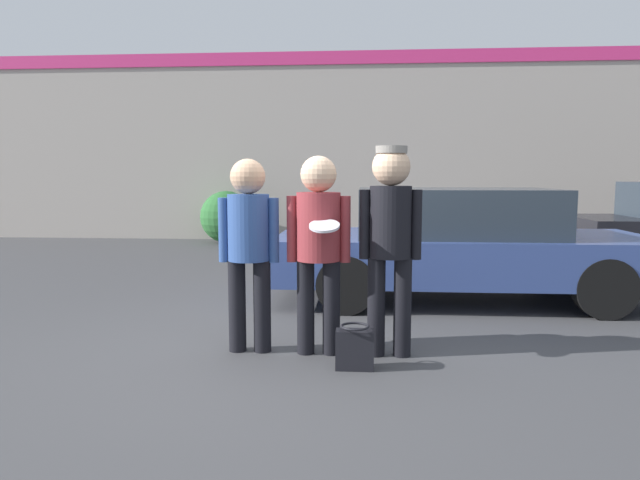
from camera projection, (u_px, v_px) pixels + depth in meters
The scene contains 8 objects.
ground_plane at pixel (284, 352), 4.94m from camera, with size 56.00×56.00×0.00m, color #3F3F42.
storefront_building at pixel (335, 146), 13.43m from camera, with size 24.00×0.22×4.38m.
person_left at pixel (249, 238), 4.87m from camera, with size 0.52×0.35×1.67m.
person_middle_with_frisbee at pixel (319, 237), 4.80m from camera, with size 0.54×0.56×1.69m.
person_right at pixel (390, 230), 4.74m from camera, with size 0.52×0.35×1.76m.
parked_car_near at pixel (459, 244), 6.98m from camera, with size 4.46×1.91×1.37m.
shrub at pixel (226, 217), 13.03m from camera, with size 1.19×1.19×1.19m.
handbag at pixel (355, 348), 4.49m from camera, with size 0.30×0.23×0.36m.
Camera 1 is at (0.68, -4.76, 1.52)m, focal length 32.00 mm.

